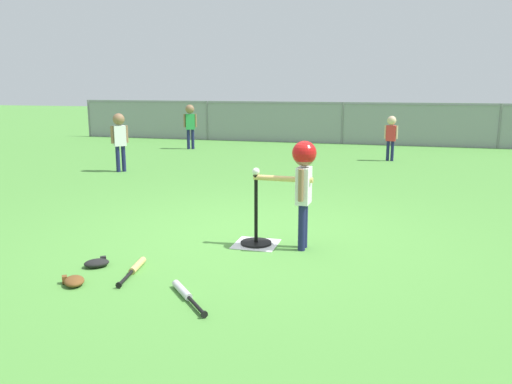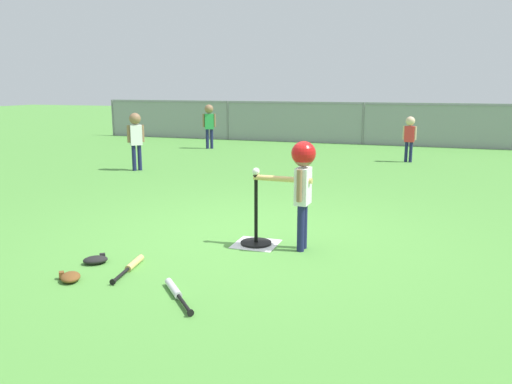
{
  "view_description": "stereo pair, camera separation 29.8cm",
  "coord_description": "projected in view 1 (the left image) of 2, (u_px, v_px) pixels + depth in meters",
  "views": [
    {
      "loc": [
        1.49,
        -5.16,
        1.61
      ],
      "look_at": [
        0.14,
        -0.28,
        0.55
      ],
      "focal_mm": 35.92,
      "sensor_mm": 36.0,
      "label": 1
    },
    {
      "loc": [
        1.78,
        -5.07,
        1.61
      ],
      "look_at": [
        0.14,
        -0.28,
        0.55
      ],
      "focal_mm": 35.92,
      "sensor_mm": 36.0,
      "label": 2
    }
  ],
  "objects": [
    {
      "name": "ground_plane",
      "position": [
        250.0,
        235.0,
        5.58
      ],
      "size": [
        60.0,
        60.0,
        0.0
      ],
      "primitive_type": "plane",
      "color": "#51933D"
    },
    {
      "name": "home_plate",
      "position": [
        256.0,
        244.0,
        5.28
      ],
      "size": [
        0.44,
        0.44,
        0.01
      ],
      "primitive_type": "cube",
      "color": "white",
      "rests_on": "ground_plane"
    },
    {
      "name": "batting_tee",
      "position": [
        256.0,
        233.0,
        5.25
      ],
      "size": [
        0.32,
        0.32,
        0.72
      ],
      "color": "black",
      "rests_on": "ground_plane"
    },
    {
      "name": "baseball_on_tee",
      "position": [
        256.0,
        171.0,
        5.12
      ],
      "size": [
        0.07,
        0.07,
        0.07
      ],
      "primitive_type": "sphere",
      "color": "white",
      "rests_on": "batting_tee"
    },
    {
      "name": "batter_child",
      "position": [
        303.0,
        173.0,
        4.98
      ],
      "size": [
        0.63,
        0.31,
        1.08
      ],
      "color": "#191E4C",
      "rests_on": "ground_plane"
    },
    {
      "name": "fielder_near_left",
      "position": [
        119.0,
        134.0,
        9.55
      ],
      "size": [
        0.25,
        0.25,
        1.1
      ],
      "color": "#191E4C",
      "rests_on": "ground_plane"
    },
    {
      "name": "fielder_deep_center",
      "position": [
        391.0,
        132.0,
        10.95
      ],
      "size": [
        0.28,
        0.19,
        0.96
      ],
      "color": "#191E4C",
      "rests_on": "ground_plane"
    },
    {
      "name": "fielder_deep_right",
      "position": [
        190.0,
        121.0,
        12.98
      ],
      "size": [
        0.3,
        0.22,
        1.12
      ],
      "color": "#191E4C",
      "rests_on": "ground_plane"
    },
    {
      "name": "spare_bat_silver",
      "position": [
        185.0,
        293.0,
        3.96
      ],
      "size": [
        0.48,
        0.52,
        0.06
      ],
      "color": "silver",
      "rests_on": "ground_plane"
    },
    {
      "name": "spare_bat_wood",
      "position": [
        135.0,
        268.0,
        4.5
      ],
      "size": [
        0.16,
        0.62,
        0.06
      ],
      "color": "#DBB266",
      "rests_on": "ground_plane"
    },
    {
      "name": "glove_by_plate",
      "position": [
        74.0,
        281.0,
        4.19
      ],
      "size": [
        0.26,
        0.27,
        0.07
      ],
      "color": "brown",
      "rests_on": "ground_plane"
    },
    {
      "name": "glove_near_bats",
      "position": [
        97.0,
        263.0,
        4.62
      ],
      "size": [
        0.27,
        0.26,
        0.07
      ],
      "color": "black",
      "rests_on": "ground_plane"
    },
    {
      "name": "outfield_fence",
      "position": [
        343.0,
        122.0,
        14.16
      ],
      "size": [
        16.06,
        0.06,
        1.15
      ],
      "color": "slate",
      "rests_on": "ground_plane"
    }
  ]
}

